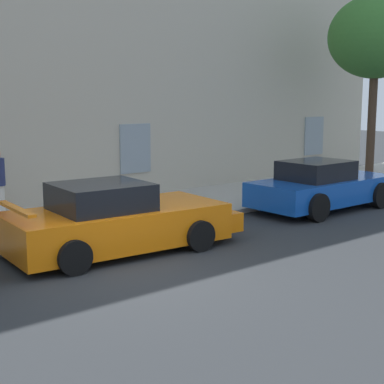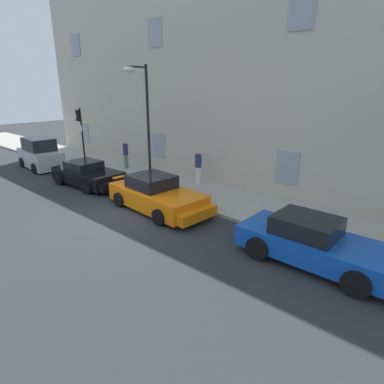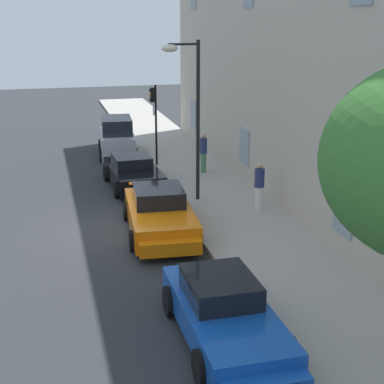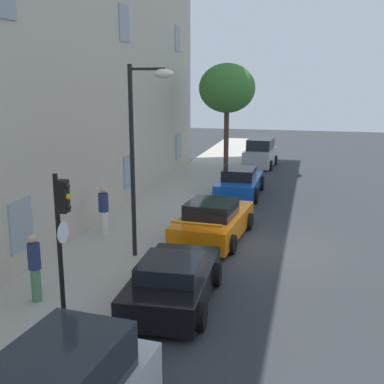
{
  "view_description": "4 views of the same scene",
  "coord_description": "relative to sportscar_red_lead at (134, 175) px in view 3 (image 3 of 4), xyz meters",
  "views": [
    {
      "loc": [
        -5.76,
        -8.61,
        3.25
      ],
      "look_at": [
        2.55,
        1.41,
        1.06
      ],
      "focal_mm": 54.62,
      "sensor_mm": 36.0,
      "label": 1
    },
    {
      "loc": [
        10.49,
        -7.33,
        5.13
      ],
      "look_at": [
        2.12,
        2.12,
        0.97
      ],
      "focal_mm": 30.07,
      "sensor_mm": 36.0,
      "label": 2
    },
    {
      "loc": [
        18.45,
        -1.99,
        7.07
      ],
      "look_at": [
        0.15,
        2.76,
        1.18
      ],
      "focal_mm": 53.98,
      "sensor_mm": 36.0,
      "label": 3
    },
    {
      "loc": [
        -16.26,
        -1.78,
        5.73
      ],
      "look_at": [
        1.75,
        2.63,
        1.41
      ],
      "focal_mm": 45.9,
      "sensor_mm": 36.0,
      "label": 4
    }
  ],
  "objects": [
    {
      "name": "pedestrian_strolling",
      "position": [
        -1.19,
        3.35,
        0.49
      ],
      "size": [
        0.44,
        0.44,
        1.79
      ],
      "color": "#4C7F59",
      "rests_on": "sidewalk"
    },
    {
      "name": "ground_plane",
      "position": [
        4.7,
        -1.52,
        -0.58
      ],
      "size": [
        80.0,
        80.0,
        0.0
      ],
      "primitive_type": "plane",
      "color": "#2B2D30"
    },
    {
      "name": "pedestrian_admiring",
      "position": [
        4.34,
        3.9,
        0.47
      ],
      "size": [
        0.45,
        0.45,
        1.78
      ],
      "color": "silver",
      "rests_on": "sidewalk"
    },
    {
      "name": "sportscar_red_lead",
      "position": [
        0.0,
        0.0,
        0.0
      ],
      "size": [
        4.6,
        2.27,
        1.29
      ],
      "color": "black",
      "rests_on": "ground"
    },
    {
      "name": "sportscar_white_middle",
      "position": [
        12.39,
        0.08,
        0.06
      ],
      "size": [
        5.01,
        2.13,
        1.42
      ],
      "color": "#144CB2",
      "rests_on": "ground"
    },
    {
      "name": "sportscar_yellow_flank",
      "position": [
        5.45,
        0.01,
        0.05
      ],
      "size": [
        5.09,
        2.52,
        1.46
      ],
      "color": "orange",
      "rests_on": "ground"
    },
    {
      "name": "street_lamp",
      "position": [
        2.55,
        1.66,
        3.68
      ],
      "size": [
        0.44,
        1.42,
        6.0
      ],
      "color": "black",
      "rests_on": "sidewalk"
    },
    {
      "name": "building_facade",
      "position": [
        4.7,
        6.57,
        6.39
      ],
      "size": [
        32.16,
        4.17,
        13.9
      ],
      "color": "#BCB29E",
      "rests_on": "ground"
    },
    {
      "name": "traffic_light",
      "position": [
        -3.05,
        1.48,
        2.13
      ],
      "size": [
        0.44,
        0.36,
        3.77
      ],
      "color": "black",
      "rests_on": "sidewalk"
    },
    {
      "name": "sidewalk",
      "position": [
        4.7,
        2.91,
        -0.51
      ],
      "size": [
        60.0,
        3.66,
        0.14
      ],
      "primitive_type": "cube",
      "color": "#A8A399",
      "rests_on": "ground"
    },
    {
      "name": "hatchback_parked",
      "position": [
        -5.94,
        0.07,
        0.31
      ],
      "size": [
        3.94,
        2.11,
        1.97
      ],
      "color": "#B2B7BC",
      "rests_on": "ground"
    }
  ]
}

